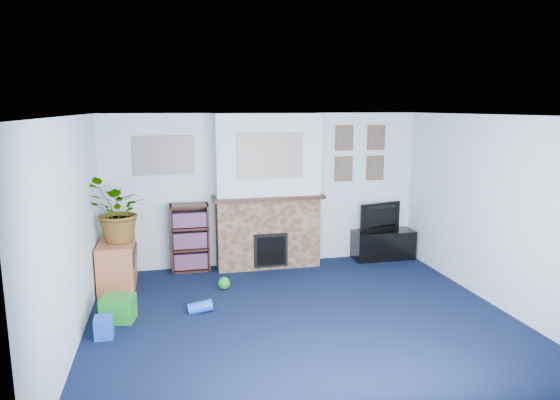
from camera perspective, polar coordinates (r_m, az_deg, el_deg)
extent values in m
cube|color=black|center=(6.15, 2.54, -13.35)|extent=(5.00, 4.50, 0.01)
cube|color=white|center=(5.62, 2.74, 9.63)|extent=(5.00, 4.50, 0.01)
cube|color=silver|center=(7.91, -1.70, 1.19)|extent=(5.00, 0.04, 2.40)
cube|color=silver|center=(3.73, 12.00, -9.91)|extent=(5.00, 0.04, 2.40)
cube|color=silver|center=(5.65, -22.65, -3.46)|extent=(0.04, 4.50, 2.40)
cube|color=silver|center=(6.86, 23.22, -1.15)|extent=(0.04, 4.50, 2.40)
cube|color=brown|center=(7.86, -1.39, -3.73)|extent=(1.60, 0.40, 1.10)
cube|color=brown|center=(7.65, -1.43, 5.02)|extent=(1.60, 0.40, 1.30)
cube|color=brown|center=(7.71, -1.37, 0.37)|extent=(1.72, 0.50, 0.05)
cube|color=brown|center=(7.72, -1.07, -5.76)|extent=(0.52, 0.08, 0.52)
cube|color=brown|center=(7.68, -1.01, -5.84)|extent=(0.44, 0.02, 0.44)
cube|color=gray|center=(7.44, -1.11, 5.09)|extent=(1.00, 0.03, 0.68)
cube|color=gray|center=(7.68, -13.17, 4.99)|extent=(0.90, 0.03, 0.58)
cube|color=brown|center=(8.16, 7.36, 7.04)|extent=(0.30, 0.03, 0.40)
cube|color=brown|center=(8.36, 10.93, 7.02)|extent=(0.30, 0.03, 0.40)
cube|color=brown|center=(8.20, 7.28, 3.55)|extent=(0.30, 0.03, 0.40)
cube|color=brown|center=(8.40, 10.81, 3.62)|extent=(0.30, 0.03, 0.40)
cube|color=black|center=(8.51, 11.67, -5.08)|extent=(1.00, 0.42, 0.48)
imported|color=black|center=(8.42, 11.73, -1.92)|extent=(0.79, 0.29, 0.45)
cube|color=black|center=(7.90, -10.30, -4.01)|extent=(0.58, 0.02, 1.05)
cube|color=black|center=(7.77, -12.28, -4.33)|extent=(0.03, 0.28, 1.05)
cube|color=black|center=(7.79, -8.23, -4.16)|extent=(0.03, 0.28, 1.05)
cube|color=black|center=(7.92, -10.13, -7.82)|extent=(0.56, 0.28, 0.03)
cube|color=black|center=(7.82, -10.21, -5.49)|extent=(0.56, 0.28, 0.03)
cube|color=black|center=(7.73, -10.29, -3.14)|extent=(0.56, 0.28, 0.03)
cube|color=black|center=(7.66, -10.38, -0.56)|extent=(0.56, 0.28, 0.03)
cube|color=black|center=(7.86, -10.16, -6.77)|extent=(0.50, 0.22, 0.24)
cube|color=black|center=(7.77, -10.24, -4.45)|extent=(0.50, 0.22, 0.24)
cube|color=black|center=(7.69, -10.32, -2.14)|extent=(0.50, 0.22, 0.22)
cube|color=#B16339|center=(7.36, -18.12, -6.88)|extent=(0.47, 0.85, 0.66)
imported|color=#26661E|center=(7.12, -18.10, -1.17)|extent=(0.96, 1.01, 0.89)
cube|color=gold|center=(7.67, -1.47, 1.03)|extent=(0.10, 0.06, 0.14)
cylinder|color=#B2BFC6|center=(7.73, 0.71, 1.19)|extent=(0.04, 0.04, 0.14)
sphere|color=gray|center=(7.58, -5.69, 0.83)|extent=(0.13, 0.13, 0.13)
cylinder|color=blue|center=(7.83, 3.58, 1.15)|extent=(0.06, 0.06, 0.12)
cube|color=#198C26|center=(6.32, -18.00, -11.80)|extent=(0.42, 0.36, 0.30)
sphere|color=#198C26|center=(7.05, -6.42, -9.40)|extent=(0.17, 0.17, 0.17)
cube|color=blue|center=(5.95, -19.47, -13.64)|extent=(0.20, 0.20, 0.24)
cylinder|color=blue|center=(6.35, -9.08, -11.98)|extent=(0.31, 0.14, 0.18)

